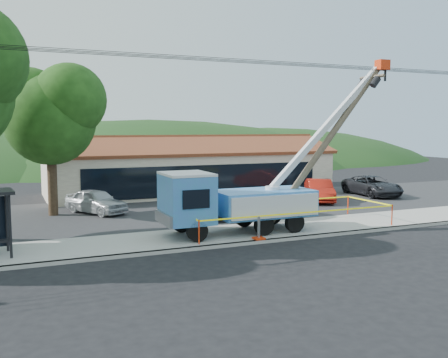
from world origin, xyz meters
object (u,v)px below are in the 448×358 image
Objects in this scene: car_red at (319,203)px; car_dark at (372,197)px; utility_truck at (235,199)px; leaning_pole at (331,136)px; car_silver at (97,215)px.

car_red is 0.87× the size of car_dark.
car_red is at bearing 36.69° from utility_truck.
leaning_pole reaches higher than car_dark.
car_red is (9.87, 7.35, -1.79)m from utility_truck.
utility_truck is 17.46m from car_dark.
leaning_pole is at bearing -135.10° from car_dark.
car_silver is (-10.75, 8.61, -4.79)m from leaning_pole.
leaning_pole is at bearing -69.41° from car_silver.
utility_truck is at bearing -117.23° from car_red.
car_silver is 0.93× the size of car_red.
car_dark is (20.57, -0.30, 0.00)m from car_silver.
car_red reaches higher than car_dark.
leaning_pole is (5.45, -0.03, 3.01)m from utility_truck.
utility_truck is at bearing 179.64° from leaning_pole.
car_dark is (9.82, 8.31, -4.79)m from leaning_pole.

